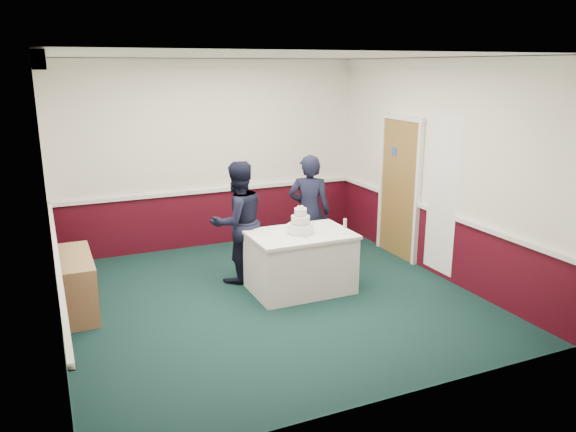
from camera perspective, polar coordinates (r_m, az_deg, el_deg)
name	(u,v)px	position (r m, az deg, el deg)	size (l,w,h in m)	color
ground	(271,298)	(7.28, -1.74, -8.36)	(5.00, 5.00, 0.00)	#14302E
room_shell	(258,139)	(7.33, -3.11, 7.78)	(5.00, 5.00, 3.00)	white
sideboard	(77,284)	(7.26, -20.67, -6.45)	(0.41, 1.20, 0.70)	#A27B4E
cake_table	(300,261)	(7.40, 1.25, -4.62)	(1.32, 0.92, 0.79)	white
wedding_cake	(300,225)	(7.25, 1.27, -0.90)	(0.35, 0.35, 0.36)	white
cake_knife	(305,237)	(7.09, 1.74, -2.17)	(0.01, 0.22, 0.01)	silver
champagne_flute	(345,224)	(7.22, 5.81, -0.80)	(0.05, 0.05, 0.21)	silver
person_man	(238,222)	(7.64, -5.12, -0.63)	(0.81, 0.63, 1.67)	black
person_woman	(309,212)	(8.16, 2.17, 0.45)	(0.61, 0.40, 1.67)	black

